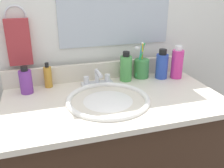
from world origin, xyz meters
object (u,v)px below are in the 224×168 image
object	(u,v)px
bottle_soap_pink	(177,63)
bottle_toner_green	(126,68)
bottle_cream_purple	(26,81)
bottle_shampoo_blue	(162,65)
bottle_oil_amber	(48,77)
cup_green	(141,68)
hand_towel	(19,42)
faucet	(97,80)

from	to	relation	value
bottle_soap_pink	bottle_toner_green	bearing A→B (deg)	171.59
bottle_cream_purple	bottle_shampoo_blue	size ratio (longest dim) A/B	0.82
bottle_soap_pink	bottle_oil_amber	world-z (taller)	bottle_soap_pink
bottle_oil_amber	bottle_cream_purple	distance (m)	0.11
cup_green	bottle_oil_amber	bearing A→B (deg)	179.16
hand_towel	bottle_cream_purple	world-z (taller)	hand_towel
bottle_toner_green	bottle_shampoo_blue	size ratio (longest dim) A/B	0.98
hand_towel	bottle_soap_pink	distance (m)	0.81
bottle_soap_pink	bottle_cream_purple	bearing A→B (deg)	178.16
cup_green	hand_towel	bearing A→B (deg)	173.69
bottle_soap_pink	bottle_toner_green	world-z (taller)	bottle_soap_pink
bottle_soap_pink	bottle_oil_amber	xyz separation A→B (m)	(-0.67, 0.07, -0.03)
bottle_soap_pink	faucet	bearing A→B (deg)	176.86
bottle_oil_amber	cup_green	size ratio (longest dim) A/B	0.66
bottle_oil_amber	bottle_toner_green	world-z (taller)	bottle_toner_green
faucet	bottle_toner_green	bearing A→B (deg)	6.09
hand_towel	bottle_shampoo_blue	world-z (taller)	hand_towel
hand_towel	bottle_cream_purple	xyz separation A→B (m)	(0.01, -0.10, -0.16)
faucet	bottle_oil_amber	xyz separation A→B (m)	(-0.24, 0.04, 0.03)
cup_green	bottle_toner_green	bearing A→B (deg)	-168.13
bottle_oil_amber	bottle_toner_green	bearing A→B (deg)	-3.99
faucet	cup_green	size ratio (longest dim) A/B	0.84
faucet	bottle_soap_pink	size ratio (longest dim) A/B	0.90
faucet	bottle_cream_purple	world-z (taller)	bottle_cream_purple
bottle_oil_amber	bottle_toner_green	size ratio (longest dim) A/B	0.80
hand_towel	bottle_shampoo_blue	distance (m)	0.73
bottle_toner_green	bottle_shampoo_blue	distance (m)	0.20
bottle_soap_pink	bottle_oil_amber	bearing A→B (deg)	174.19
bottle_shampoo_blue	cup_green	bearing A→B (deg)	157.63
bottle_cream_purple	bottle_oil_amber	bearing A→B (deg)	23.06
bottle_oil_amber	bottle_shampoo_blue	bearing A→B (deg)	-4.66
faucet	hand_towel	bearing A→B (deg)	163.50
bottle_cream_purple	cup_green	world-z (taller)	cup_green
hand_towel	faucet	xyz separation A→B (m)	(0.35, -0.10, -0.19)
bottle_soap_pink	bottle_shampoo_blue	world-z (taller)	bottle_soap_pink
faucet	bottle_shampoo_blue	world-z (taller)	bottle_shampoo_blue
faucet	cup_green	distance (m)	0.26
bottle_oil_amber	bottle_cream_purple	world-z (taller)	bottle_cream_purple
faucet	bottle_soap_pink	xyz separation A→B (m)	(0.44, -0.02, 0.05)
bottle_toner_green	bottle_soap_pink	bearing A→B (deg)	-8.41
hand_towel	cup_green	size ratio (longest dim) A/B	1.15
faucet	bottle_toner_green	size ratio (longest dim) A/B	1.02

